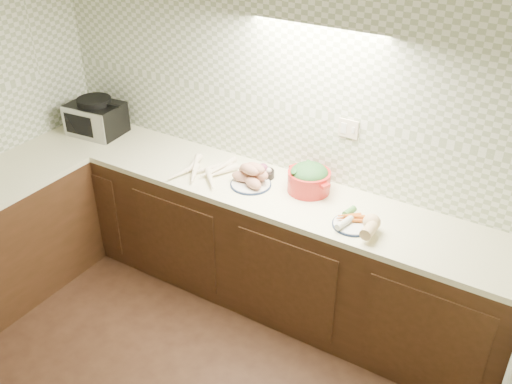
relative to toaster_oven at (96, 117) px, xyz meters
The scene contains 8 objects.
room 2.20m from the toaster_oven, 46.77° to the right, with size 3.60×3.60×2.60m.
counter 1.29m from the toaster_oven, 48.26° to the right, with size 3.60×3.60×0.90m.
toaster_oven is the anchor object (origin of this frame).
parsnip_pile 1.16m from the toaster_oven, ahead, with size 0.43×0.41×0.08m.
sweet_potato_plate 1.47m from the toaster_oven, ahead, with size 0.28×0.28×0.17m.
onion_bowl 1.49m from the toaster_oven, ahead, with size 0.13×0.13×0.10m.
dutch_oven 1.83m from the toaster_oven, ahead, with size 0.37×0.37×0.20m.
veg_plate 2.29m from the toaster_oven, ahead, with size 0.31×0.26×0.12m.
Camera 1 is at (1.77, -1.30, 2.83)m, focal length 40.00 mm.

